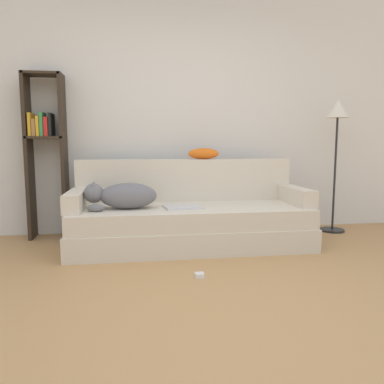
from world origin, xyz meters
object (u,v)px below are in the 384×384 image
at_px(laptop, 183,207).
at_px(couch, 191,226).
at_px(throw_pillow, 204,154).
at_px(dog, 122,196).
at_px(floor_lamp, 337,127).
at_px(bookshelf, 46,146).
at_px(power_adapter, 199,275).

bearing_deg(laptop, couch, 38.81).
xyz_separation_m(couch, throw_pillow, (0.20, 0.38, 0.70)).
xyz_separation_m(dog, throw_pillow, (0.84, 0.45, 0.37)).
relative_size(couch, floor_lamp, 1.54).
distance_m(throw_pillow, floor_lamp, 1.54).
relative_size(throw_pillow, floor_lamp, 0.22).
bearing_deg(dog, throw_pillow, 27.88).
distance_m(couch, bookshelf, 1.74).
xyz_separation_m(floor_lamp, power_adapter, (-1.77, -1.26, -1.17)).
bearing_deg(floor_lamp, couch, -167.21).
bearing_deg(throw_pillow, couch, -117.04).
height_order(bookshelf, power_adapter, bookshelf).
bearing_deg(floor_lamp, power_adapter, -144.51).
distance_m(bookshelf, floor_lamp, 3.17).
relative_size(dog, floor_lamp, 0.45).
bearing_deg(laptop, bookshelf, 145.60).
relative_size(couch, bookshelf, 1.34).
xyz_separation_m(throw_pillow, floor_lamp, (1.51, 0.00, 0.29)).
height_order(couch, power_adapter, couch).
bearing_deg(power_adapter, bookshelf, 133.99).
relative_size(dog, throw_pillow, 2.02).
height_order(laptop, throw_pillow, throw_pillow).
height_order(laptop, power_adapter, laptop).
bearing_deg(couch, laptop, -132.65).
xyz_separation_m(dog, bookshelf, (-0.80, 0.63, 0.45)).
height_order(laptop, bookshelf, bookshelf).
xyz_separation_m(couch, laptop, (-0.09, -0.09, 0.21)).
xyz_separation_m(bookshelf, floor_lamp, (3.16, -0.18, 0.21)).
bearing_deg(laptop, power_adapter, -96.56).
height_order(floor_lamp, power_adapter, floor_lamp).
xyz_separation_m(laptop, floor_lamp, (1.80, 0.48, 0.78)).
distance_m(laptop, throw_pillow, 0.74).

